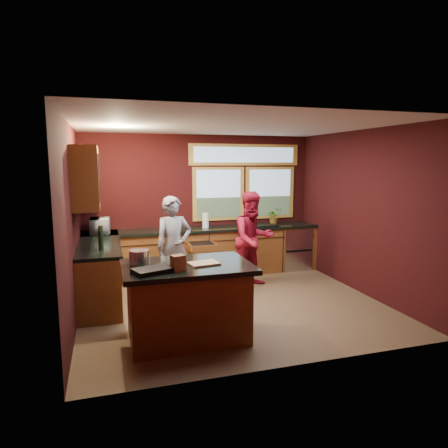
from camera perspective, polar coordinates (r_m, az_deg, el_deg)
name	(u,v)px	position (r m, az deg, el deg)	size (l,w,h in m)	color
floor	(232,304)	(6.30, 1.16, -11.34)	(4.50, 4.50, 0.00)	brown
room_shell	(188,187)	(6.09, -5.10, 5.28)	(4.52, 4.02, 2.71)	black
back_counter	(215,251)	(7.79, -1.25, -3.85)	(4.50, 0.64, 0.93)	brown
left_counter	(100,270)	(6.70, -17.34, -6.32)	(0.64, 2.30, 0.93)	brown
island	(187,301)	(5.02, -5.25, -10.92)	(1.55, 1.05, 0.95)	brown
person_grey	(174,247)	(6.47, -7.19, -3.30)	(0.60, 0.39, 1.64)	slate
person_red	(253,239)	(7.00, 4.14, -2.19)	(0.81, 0.63, 1.68)	maroon
microwave	(100,226)	(7.30, -17.27, -0.29)	(0.49, 0.33, 0.27)	#999999
potted_plant	(274,216)	(8.15, 7.21, 1.14)	(0.30, 0.26, 0.33)	#999999
paper_towel	(205,220)	(7.63, -2.67, 0.50)	(0.12, 0.12, 0.28)	white
cutting_board	(204,263)	(4.87, -2.90, -5.63)	(0.35, 0.25, 0.02)	#A57C55
stock_pot	(139,257)	(4.93, -11.99, -4.68)	(0.24, 0.24, 0.18)	silver
paper_bag	(178,263)	(4.59, -6.57, -5.54)	(0.15, 0.12, 0.18)	brown
black_tray	(152,270)	(4.57, -10.29, -6.54)	(0.40, 0.28, 0.05)	black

